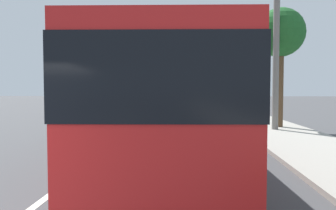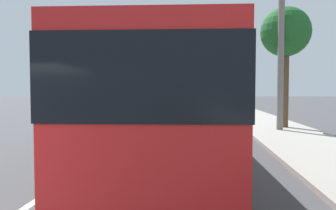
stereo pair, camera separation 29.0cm
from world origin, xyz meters
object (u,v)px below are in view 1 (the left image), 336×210
at_px(roadside_tree_mid_block, 280,35).
at_px(coach_bus, 167,101).
at_px(car_oncoming, 136,104).
at_px(car_behind_bus, 181,100).
at_px(utility_pole, 276,65).
at_px(car_ahead_same_lane, 186,99).

bearing_deg(roadside_tree_mid_block, coach_bus, 147.49).
relative_size(car_oncoming, roadside_tree_mid_block, 0.68).
height_order(car_oncoming, car_behind_bus, car_oncoming).
distance_m(coach_bus, roadside_tree_mid_block, 10.83).
distance_m(car_behind_bus, utility_pole, 30.68).
distance_m(coach_bus, car_oncoming, 23.13).
relative_size(car_oncoming, car_ahead_same_lane, 1.02).
bearing_deg(roadside_tree_mid_block, car_behind_bus, 11.88).
relative_size(coach_bus, utility_pole, 1.60).
bearing_deg(coach_bus, utility_pole, -36.27).
distance_m(car_behind_bus, car_ahead_same_lane, 8.37).
bearing_deg(utility_pole, car_behind_bus, 10.44).
xyz_separation_m(car_behind_bus, roadside_tree_mid_block, (-28.84, -6.07, 4.42)).
distance_m(car_oncoming, roadside_tree_mid_block, 17.78).
bearing_deg(coach_bus, car_ahead_same_lane, -2.74).
height_order(roadside_tree_mid_block, utility_pole, utility_pole).
xyz_separation_m(car_oncoming, car_ahead_same_lane, (23.22, -4.83, -0.04)).
relative_size(coach_bus, car_oncoming, 2.43).
distance_m(coach_bus, car_ahead_same_lane, 45.89).
xyz_separation_m(car_oncoming, car_behind_bus, (14.89, -4.05, -0.03)).
xyz_separation_m(car_behind_bus, utility_pole, (-30.05, -5.54, 2.71)).
relative_size(car_oncoming, utility_pole, 0.66).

